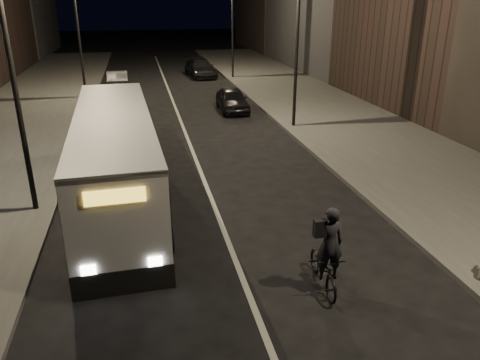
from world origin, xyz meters
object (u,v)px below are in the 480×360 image
car_mid (118,80)px  streetlight_left_near (16,37)px  city_bus (116,155)px  cyclist_on_bicycle (325,261)px  streetlight_left_far (81,14)px  streetlight_right_far (229,10)px  car_far (200,68)px  streetlight_right_mid (293,20)px  car_near (232,100)px

car_mid → streetlight_left_near: bearing=83.2°
city_bus → cyclist_on_bicycle: 7.90m
streetlight_left_far → streetlight_right_far: bearing=29.4°
car_mid → car_far: size_ratio=0.83×
streetlight_left_near → streetlight_left_far: 18.00m
streetlight_right_mid → streetlight_left_near: bearing=-143.1°
car_mid → car_far: bearing=-149.0°
streetlight_right_mid → car_far: 18.35m
streetlight_right_mid → car_near: 6.83m
streetlight_left_near → car_near: streetlight_left_near is taller
streetlight_right_mid → car_mid: 16.65m
streetlight_right_mid → streetlight_right_far: size_ratio=1.00×
streetlight_left_far → cyclist_on_bicycle: streetlight_left_far is taller
city_bus → streetlight_left_far: bearing=95.2°
cyclist_on_bicycle → car_mid: 27.57m
car_near → cyclist_on_bicycle: bearing=-93.6°
car_near → car_far: car_far is taller
cyclist_on_bicycle → car_near: cyclist_on_bicycle is taller
streetlight_right_far → streetlight_left_far: bearing=-150.6°
streetlight_right_far → city_bus: bearing=-109.5°
streetlight_right_far → car_far: streetlight_right_far is taller
streetlight_right_mid → car_far: bearing=97.1°
streetlight_left_far → car_far: bearing=42.0°
streetlight_left_near → car_mid: size_ratio=1.97×
streetlight_left_far → car_far: (8.46, 7.62, -4.64)m
streetlight_right_mid → cyclist_on_bicycle: 14.98m
car_near → car_mid: bearing=129.2°
streetlight_right_mid → car_mid: size_ratio=1.97×
streetlight_right_far → cyclist_on_bicycle: bearing=-96.8°
streetlight_left_far → car_far: streetlight_left_far is taller
streetlight_right_mid → car_far: size_ratio=1.63×
streetlight_right_far → streetlight_left_near: same height
streetlight_right_far → cyclist_on_bicycle: size_ratio=3.78×
streetlight_right_mid → car_mid: (-8.93, 13.24, -4.68)m
streetlight_left_near → streetlight_left_far: size_ratio=1.00×
car_far → streetlight_right_far: bearing=-42.1°
car_far → cyclist_on_bicycle: bearing=-98.3°
streetlight_right_far → streetlight_left_far: (-10.66, -6.00, 0.00)m
cyclist_on_bicycle → city_bus: bearing=131.6°
city_bus → car_near: 13.67m
streetlight_right_mid → city_bus: (-8.35, -7.59, -3.74)m
car_far → streetlight_left_far: bearing=-143.8°
city_bus → car_far: city_bus is taller
car_mid → cyclist_on_bicycle: bearing=99.2°
city_bus → streetlight_right_far: bearing=68.2°
cyclist_on_bicycle → car_far: 31.44m
streetlight_left_near → car_near: (8.59, 12.52, -4.68)m
cyclist_on_bicycle → car_near: bearing=89.2°
city_bus → car_near: city_bus is taller
streetlight_left_near → car_far: bearing=71.7°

